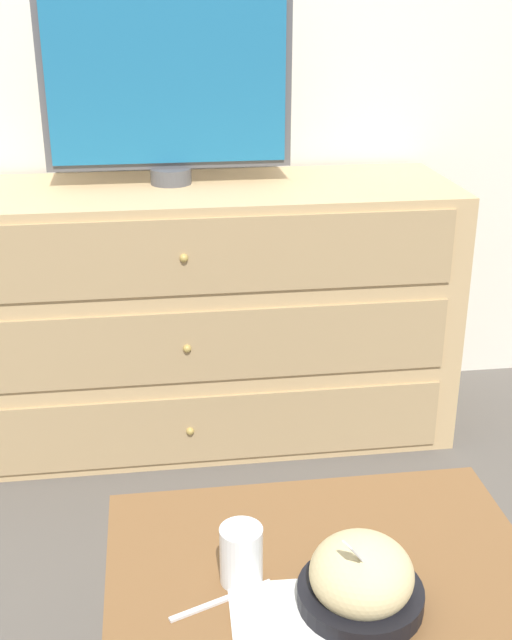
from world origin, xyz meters
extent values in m
plane|color=#56514C|center=(0.00, 0.00, 0.00)|extent=(12.00, 12.00, 0.00)
cube|color=white|center=(0.00, 0.03, 1.30)|extent=(12.00, 0.05, 2.60)
cube|color=tan|center=(0.13, -0.29, 0.41)|extent=(1.70, 0.51, 0.83)
cube|color=tan|center=(0.13, -0.55, 0.14)|extent=(1.56, 0.01, 0.22)
sphere|color=tan|center=(0.13, -0.55, 0.14)|extent=(0.02, 0.02, 0.02)
cube|color=tan|center=(0.13, -0.55, 0.41)|extent=(1.56, 0.01, 0.22)
sphere|color=tan|center=(0.13, -0.55, 0.41)|extent=(0.02, 0.02, 0.02)
cube|color=tan|center=(0.13, -0.55, 0.69)|extent=(1.56, 0.01, 0.22)
sphere|color=tan|center=(0.13, -0.55, 0.69)|extent=(0.02, 0.02, 0.02)
cylinder|color=#515156|center=(0.11, -0.24, 0.85)|extent=(0.13, 0.13, 0.05)
cube|color=#515156|center=(0.11, -0.23, 1.13)|extent=(0.74, 0.04, 0.50)
cube|color=#1E6B9E|center=(0.11, -0.25, 1.13)|extent=(0.70, 0.01, 0.46)
cube|color=brown|center=(0.31, -1.57, 0.42)|extent=(0.77, 0.55, 0.02)
cylinder|color=brown|center=(-0.03, -1.33, 0.21)|extent=(0.04, 0.04, 0.41)
cylinder|color=brown|center=(0.66, -1.33, 0.21)|extent=(0.04, 0.04, 0.41)
cylinder|color=black|center=(0.35, -1.66, 0.45)|extent=(0.21, 0.21, 0.03)
ellipsoid|color=beige|center=(0.35, -1.66, 0.50)|extent=(0.17, 0.17, 0.13)
cube|color=silver|center=(0.36, -1.69, 0.52)|extent=(0.09, 0.04, 0.12)
cube|color=silver|center=(0.33, -1.70, 0.58)|extent=(0.03, 0.03, 0.03)
cylinder|color=beige|center=(0.17, -1.58, 0.47)|extent=(0.07, 0.07, 0.07)
cylinder|color=white|center=(0.17, -1.58, 0.49)|extent=(0.07, 0.07, 0.11)
cube|color=white|center=(0.22, -1.68, 0.43)|extent=(0.18, 0.18, 0.00)
cube|color=silver|center=(0.13, -1.63, 0.44)|extent=(0.18, 0.08, 0.01)
camera|label=1|loc=(0.04, -2.68, 1.38)|focal=45.00mm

